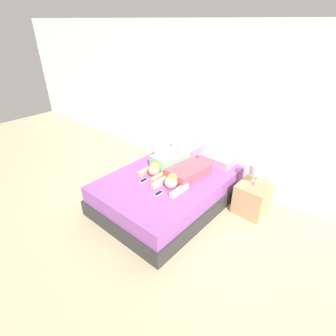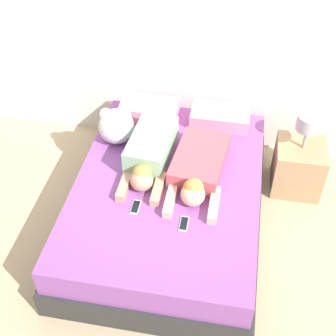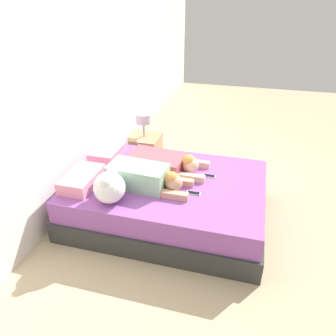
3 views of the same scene
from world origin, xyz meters
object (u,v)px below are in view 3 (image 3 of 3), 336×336
object	(u,v)px
bed	(168,199)
plush_toy	(109,187)
pillow_head_left	(82,179)
cell_phone_left	(193,193)
person_right	(165,163)
person_left	(146,177)
cell_phone_right	(209,176)
pillow_head_right	(108,152)
nightstand	(145,149)

from	to	relation	value
bed	plush_toy	bearing A→B (deg)	140.69
pillow_head_left	cell_phone_left	world-z (taller)	pillow_head_left
pillow_head_left	cell_phone_left	size ratio (longest dim) A/B	3.70
person_right	plush_toy	bearing A→B (deg)	156.07
pillow_head_left	plush_toy	world-z (taller)	plush_toy
person_left	person_right	distance (m)	0.43
cell_phone_left	plush_toy	xyz separation A→B (m)	(-0.35, 0.77, 0.16)
cell_phone_left	cell_phone_right	xyz separation A→B (m)	(0.39, -0.10, 0.00)
bed	person_left	size ratio (longest dim) A/B	2.41
person_left	plush_toy	xyz separation A→B (m)	(-0.35, 0.25, 0.05)
pillow_head_right	person_left	size ratio (longest dim) A/B	0.60
pillow_head_right	cell_phone_right	distance (m)	1.29
person_left	nightstand	world-z (taller)	nightstand
pillow_head_left	pillow_head_right	size ratio (longest dim) A/B	1.00
plush_toy	cell_phone_right	bearing A→B (deg)	-49.64
person_right	cell_phone_right	xyz separation A→B (m)	(-0.03, -0.53, -0.08)
bed	person_left	distance (m)	0.45
person_right	cell_phone_left	xyz separation A→B (m)	(-0.42, -0.43, -0.08)
bed	cell_phone_left	size ratio (longest dim) A/B	14.74
person_left	bed	bearing A→B (deg)	-44.55
cell_phone_right	pillow_head_right	bearing A→B (deg)	83.81
person_right	cell_phone_left	distance (m)	0.61
person_left	pillow_head_left	bearing A→B (deg)	102.22
pillow_head_right	cell_phone_right	bearing A→B (deg)	-96.19
person_right	bed	bearing A→B (deg)	-156.23
person_right	person_left	bearing A→B (deg)	168.31
cell_phone_left	nightstand	size ratio (longest dim) A/B	0.18
plush_toy	pillow_head_right	bearing A→B (deg)	25.36
plush_toy	nightstand	size ratio (longest dim) A/B	0.40
cell_phone_left	pillow_head_left	bearing A→B (deg)	96.84
bed	pillow_head_left	size ratio (longest dim) A/B	3.98
bed	plush_toy	xyz separation A→B (m)	(-0.54, 0.44, 0.41)
person_left	person_right	world-z (taller)	person_left
pillow_head_left	cell_phone_right	world-z (taller)	pillow_head_left
pillow_head_right	cell_phone_left	world-z (taller)	pillow_head_right
person_right	cell_phone_left	size ratio (longest dim) A/B	6.47
pillow_head_right	plush_toy	size ratio (longest dim) A/B	1.64
pillow_head_right	cell_phone_right	world-z (taller)	pillow_head_right
pillow_head_left	nightstand	size ratio (longest dim) A/B	0.66
nightstand	plush_toy	bearing A→B (deg)	-172.51
cell_phone_left	cell_phone_right	bearing A→B (deg)	-14.35
bed	cell_phone_left	distance (m)	0.46
person_left	cell_phone_right	bearing A→B (deg)	-57.69
person_right	plush_toy	xyz separation A→B (m)	(-0.77, 0.34, 0.08)
cell_phone_right	plush_toy	distance (m)	1.15
pillow_head_right	person_right	xyz separation A→B (m)	(-0.11, -0.76, 0.02)
cell_phone_left	bed	bearing A→B (deg)	59.18
nightstand	person_left	bearing A→B (deg)	-159.96
bed	nightstand	size ratio (longest dim) A/B	2.63
pillow_head_left	person_right	distance (m)	0.95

